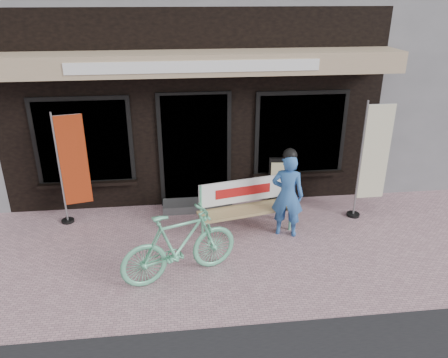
{
  "coord_description": "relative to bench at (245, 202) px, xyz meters",
  "views": [
    {
      "loc": [
        -0.36,
        -5.71,
        3.85
      ],
      "look_at": [
        0.39,
        0.7,
        1.05
      ],
      "focal_mm": 35.0,
      "sensor_mm": 36.0,
      "label": 1
    }
  ],
  "objects": [
    {
      "name": "person",
      "position": [
        0.67,
        -0.24,
        0.24
      ],
      "size": [
        0.62,
        0.51,
        1.55
      ],
      "rotation": [
        0.0,
        0.0,
        -0.34
      ],
      "color": "#3061A8",
      "rests_on": "ground"
    },
    {
      "name": "bench",
      "position": [
        0.0,
        0.0,
        0.0
      ],
      "size": [
        1.71,
        0.76,
        0.9
      ],
      "rotation": [
        0.0,
        0.0,
        0.21
      ],
      "color": "#61BF93",
      "rests_on": "ground"
    },
    {
      "name": "nobori_cream",
      "position": [
        2.3,
        0.25,
        0.59
      ],
      "size": [
        0.63,
        0.24,
        2.17
      ],
      "rotation": [
        0.0,
        0.0,
        0.02
      ],
      "color": "gray",
      "rests_on": "ground"
    },
    {
      "name": "bicycle",
      "position": [
        -1.14,
        -1.24,
        -0.0
      ],
      "size": [
        1.81,
        1.06,
        1.05
      ],
      "primitive_type": "imported",
      "rotation": [
        0.0,
        0.0,
        1.92
      ],
      "color": "#61BF93",
      "rests_on": "ground"
    },
    {
      "name": "storefront",
      "position": [
        -0.78,
        4.09,
        2.46
      ],
      "size": [
        7.0,
        6.77,
        6.0
      ],
      "color": "black",
      "rests_on": "ground"
    },
    {
      "name": "ground",
      "position": [
        -0.78,
        -0.87,
        -0.53
      ],
      "size": [
        70.0,
        70.0,
        0.0
      ],
      "primitive_type": "plane",
      "color": "#B68B95",
      "rests_on": "ground"
    },
    {
      "name": "nobori_red",
      "position": [
        -2.93,
        0.67,
        0.52
      ],
      "size": [
        0.6,
        0.27,
        2.03
      ],
      "rotation": [
        0.0,
        0.0,
        0.22
      ],
      "color": "gray",
      "rests_on": "ground"
    },
    {
      "name": "menu_stand",
      "position": [
        0.85,
        0.98,
        -0.05
      ],
      "size": [
        0.47,
        0.15,
        0.92
      ],
      "rotation": [
        0.0,
        0.0,
        -0.11
      ],
      "color": "black",
      "rests_on": "ground"
    }
  ]
}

